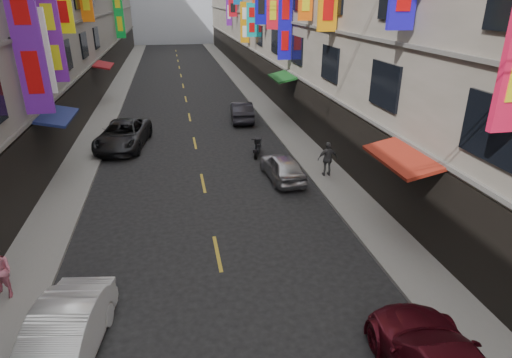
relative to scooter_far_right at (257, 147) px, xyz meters
name	(u,v)px	position (x,y,z in m)	size (l,w,h in m)	color
sidewalk_left	(112,102)	(-9.22, 14.69, -0.38)	(2.00, 90.00, 0.12)	slate
sidewalk_right	(256,96)	(2.78, 14.69, -0.38)	(2.00, 90.00, 0.12)	slate
street_awnings	(170,110)	(-4.48, -1.31, 2.56)	(13.99, 35.20, 0.41)	#12461E
lane_markings	(188,107)	(-3.22, 11.69, -0.44)	(0.12, 80.20, 0.01)	gold
scooter_far_right	(257,147)	(0.00, 0.00, 0.00)	(0.76, 1.75, 1.14)	black
car_left_mid	(62,340)	(-7.22, -13.25, 0.23)	(1.43, 4.10, 1.35)	white
car_left_far	(123,135)	(-7.22, 2.75, 0.29)	(2.43, 5.26, 1.46)	black
car_right_mid	(282,167)	(0.49, -3.54, 0.18)	(1.46, 3.63, 1.24)	#B2B1B6
car_right_far	(242,111)	(0.30, 7.04, 0.22)	(1.41, 4.05, 1.33)	#232228
pedestrian_rfar	(328,159)	(2.62, -3.78, 0.50)	(0.97, 0.55, 1.65)	#545456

